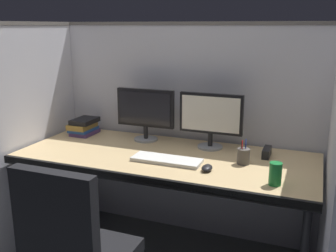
# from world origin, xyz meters

# --- Properties ---
(cubicle_partition_rear) EXTENTS (2.21, 0.06, 1.57)m
(cubicle_partition_rear) POSITION_xyz_m (0.00, 0.74, 0.79)
(cubicle_partition_rear) COLOR silver
(cubicle_partition_rear) RESTS_ON ground
(cubicle_partition_left) EXTENTS (0.06, 1.41, 1.57)m
(cubicle_partition_left) POSITION_xyz_m (-0.99, 0.20, 0.79)
(cubicle_partition_left) COLOR silver
(cubicle_partition_left) RESTS_ON ground
(cubicle_partition_right) EXTENTS (0.06, 1.41, 1.57)m
(cubicle_partition_right) POSITION_xyz_m (0.99, 0.20, 0.79)
(cubicle_partition_right) COLOR silver
(cubicle_partition_right) RESTS_ON ground
(desk) EXTENTS (1.90, 0.80, 0.74)m
(desk) POSITION_xyz_m (0.00, 0.29, 0.69)
(desk) COLOR tan
(desk) RESTS_ON ground
(monitor_left) EXTENTS (0.43, 0.17, 0.37)m
(monitor_left) POSITION_xyz_m (-0.25, 0.56, 0.96)
(monitor_left) COLOR gray
(monitor_left) RESTS_ON desk
(monitor_right) EXTENTS (0.43, 0.17, 0.37)m
(monitor_right) POSITION_xyz_m (0.23, 0.55, 0.96)
(monitor_right) COLOR gray
(monitor_right) RESTS_ON desk
(keyboard_main) EXTENTS (0.43, 0.15, 0.02)m
(keyboard_main) POSITION_xyz_m (0.06, 0.18, 0.75)
(keyboard_main) COLOR silver
(keyboard_main) RESTS_ON desk
(computer_mouse) EXTENTS (0.06, 0.10, 0.04)m
(computer_mouse) POSITION_xyz_m (0.33, 0.13, 0.76)
(computer_mouse) COLOR black
(computer_mouse) RESTS_ON desk
(pen_cup) EXTENTS (0.08, 0.08, 0.15)m
(pen_cup) POSITION_xyz_m (0.50, 0.32, 0.79)
(pen_cup) COLOR #4C4742
(pen_cup) RESTS_ON desk
(red_stapler) EXTENTS (0.04, 0.15, 0.06)m
(red_stapler) POSITION_xyz_m (0.61, 0.51, 0.77)
(red_stapler) COLOR black
(red_stapler) RESTS_ON desk
(soda_can) EXTENTS (0.07, 0.07, 0.12)m
(soda_can) POSITION_xyz_m (0.71, 0.06, 0.80)
(soda_can) COLOR #197233
(soda_can) RESTS_ON desk
(book_stack) EXTENTS (0.16, 0.22, 0.12)m
(book_stack) POSITION_xyz_m (-0.76, 0.53, 0.80)
(book_stack) COLOR #4C3366
(book_stack) RESTS_ON desk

